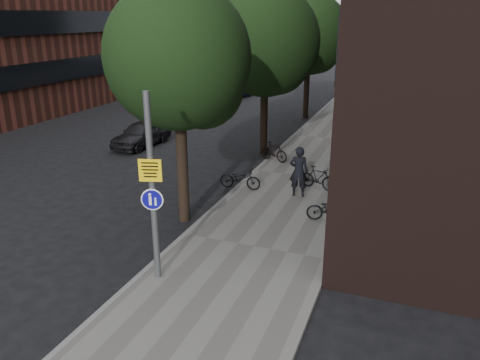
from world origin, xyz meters
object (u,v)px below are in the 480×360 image
at_px(pedestrian, 299,171).
at_px(parked_bike_facade_near, 331,209).
at_px(signpost, 152,189).
at_px(parked_car_near, 141,134).

height_order(pedestrian, parked_bike_facade_near, pedestrian).
xyz_separation_m(pedestrian, parked_bike_facade_near, (1.54, -1.83, -0.53)).
xyz_separation_m(signpost, parked_car_near, (-7.43, 11.18, -1.87)).
relative_size(signpost, parked_car_near, 1.24).
relative_size(pedestrian, parked_car_near, 0.49).
bearing_deg(parked_bike_facade_near, signpost, 133.69).
height_order(signpost, parked_bike_facade_near, signpost).
xyz_separation_m(signpost, parked_bike_facade_near, (3.52, 4.99, -1.99)).
height_order(signpost, pedestrian, signpost).
distance_m(pedestrian, parked_bike_facade_near, 2.45).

